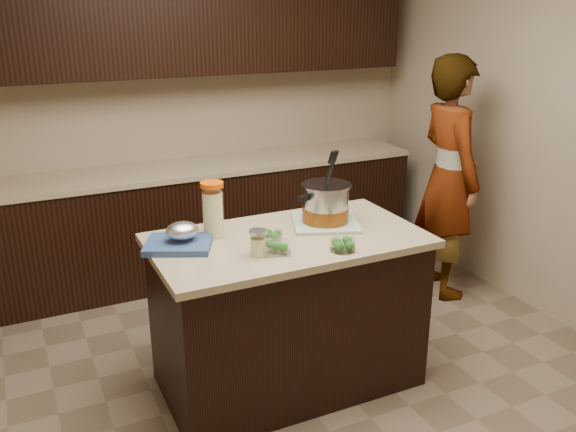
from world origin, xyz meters
name	(u,v)px	position (x,y,z in m)	size (l,w,h in m)	color
ground_plane	(288,380)	(0.00, 0.00, 0.00)	(4.00, 4.00, 0.00)	brown
room_shell	(288,83)	(0.00, 0.00, 1.71)	(4.04, 4.04, 2.72)	tan
back_cabinets	(192,159)	(0.00, 1.74, 0.94)	(3.60, 0.63, 2.33)	black
island	(288,311)	(0.00, 0.00, 0.45)	(1.46, 0.81, 0.90)	black
dish_towel	(325,222)	(0.28, 0.09, 0.91)	(0.36, 0.36, 0.02)	#699061
stock_pot	(326,205)	(0.28, 0.09, 1.01)	(0.38, 0.34, 0.39)	#B7B7BC
lemonade_pitcher	(213,212)	(-0.35, 0.18, 1.04)	(0.15, 0.15, 0.30)	#D9CD85
mason_jar	(258,244)	(-0.24, -0.17, 0.96)	(0.12, 0.12, 0.14)	#D9CD85
broccoli_tub_left	(272,236)	(-0.10, -0.01, 0.93)	(0.13, 0.13, 0.06)	silver
broccoli_tub_right	(343,245)	(0.17, -0.29, 0.93)	(0.15, 0.15, 0.06)	silver
broccoli_tub_rect	(273,248)	(-0.16, -0.17, 0.93)	(0.20, 0.17, 0.06)	silver
blue_tray	(180,239)	(-0.56, 0.11, 0.94)	(0.41, 0.38, 0.13)	navy
person	(448,178)	(1.58, 0.60, 0.88)	(0.64, 0.42, 1.77)	gray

